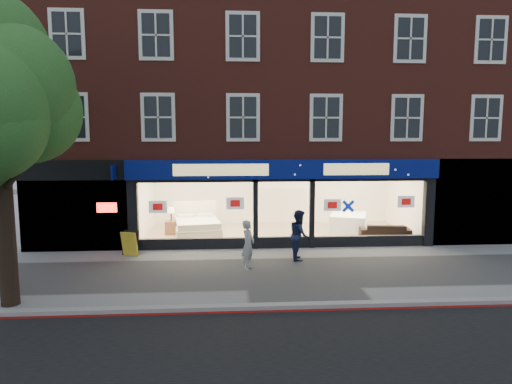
{
  "coord_description": "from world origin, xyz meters",
  "views": [
    {
      "loc": [
        -2.12,
        -13.48,
        4.21
      ],
      "look_at": [
        -1.07,
        2.5,
        2.17
      ],
      "focal_mm": 32.0,
      "sensor_mm": 36.0,
      "label": 1
    }
  ],
  "objects": [
    {
      "name": "sofa",
      "position": [
        4.17,
        3.93,
        0.39
      ],
      "size": [
        2.05,
        1.04,
        0.57
      ],
      "primitive_type": "imported",
      "rotation": [
        0.0,
        0.0,
        3.0
      ],
      "color": "black",
      "rests_on": "showroom_floor"
    },
    {
      "name": "display_bed",
      "position": [
        -3.33,
        5.12,
        0.45
      ],
      "size": [
        2.15,
        2.47,
        1.25
      ],
      "rotation": [
        0.0,
        0.0,
        0.16
      ],
      "color": "white",
      "rests_on": "showroom_floor"
    },
    {
      "name": "pedestrian_blue",
      "position": [
        0.32,
        1.41,
        0.85
      ],
      "size": [
        0.7,
        0.87,
        1.69
      ],
      "primitive_type": "imported",
      "rotation": [
        0.0,
        0.0,
        1.49
      ],
      "color": "#16213F",
      "rests_on": "ground"
    },
    {
      "name": "bedside_table",
      "position": [
        -4.4,
        5.19,
        0.38
      ],
      "size": [
        0.49,
        0.49,
        0.55
      ],
      "primitive_type": "cube",
      "rotation": [
        0.0,
        0.0,
        -0.08
      ],
      "color": "brown",
      "rests_on": "showroom_floor"
    },
    {
      "name": "mattress_stack",
      "position": [
        3.1,
        5.47,
        0.46
      ],
      "size": [
        1.96,
        2.2,
        0.72
      ],
      "rotation": [
        0.0,
        0.0,
        -0.33
      ],
      "color": "white",
      "rests_on": "showroom_floor"
    },
    {
      "name": "kerb_line",
      "position": [
        0.0,
        -3.1,
        0.01
      ],
      "size": [
        60.0,
        0.1,
        0.01
      ],
      "primitive_type": "cube",
      "color": "#8C0A07",
      "rests_on": "ground"
    },
    {
      "name": "building",
      "position": [
        -0.02,
        6.93,
        6.67
      ],
      "size": [
        19.0,
        8.26,
        10.3
      ],
      "color": "maroon",
      "rests_on": "ground"
    },
    {
      "name": "showroom_floor",
      "position": [
        0.0,
        5.25,
        0.05
      ],
      "size": [
        11.0,
        4.5,
        0.1
      ],
      "primitive_type": "cube",
      "color": "tan",
      "rests_on": "ground"
    },
    {
      "name": "a_board",
      "position": [
        -5.46,
        2.21,
        0.45
      ],
      "size": [
        0.67,
        0.54,
        0.89
      ],
      "primitive_type": "cube",
      "rotation": [
        0.0,
        0.0,
        -0.32
      ],
      "color": "gold",
      "rests_on": "ground"
    },
    {
      "name": "ground",
      "position": [
        0.0,
        0.0,
        0.0
      ],
      "size": [
        120.0,
        120.0,
        0.0
      ],
      "primitive_type": "plane",
      "color": "gray",
      "rests_on": "ground"
    },
    {
      "name": "kerb_stone",
      "position": [
        0.0,
        -2.9,
        0.06
      ],
      "size": [
        60.0,
        0.25,
        0.12
      ],
      "primitive_type": "cube",
      "color": "gray",
      "rests_on": "ground"
    },
    {
      "name": "pedestrian_grey",
      "position": [
        -1.45,
        0.44,
        0.77
      ],
      "size": [
        0.57,
        0.67,
        1.55
      ],
      "primitive_type": "imported",
      "rotation": [
        0.0,
        0.0,
        1.14
      ],
      "color": "#A3A6AA",
      "rests_on": "ground"
    }
  ]
}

